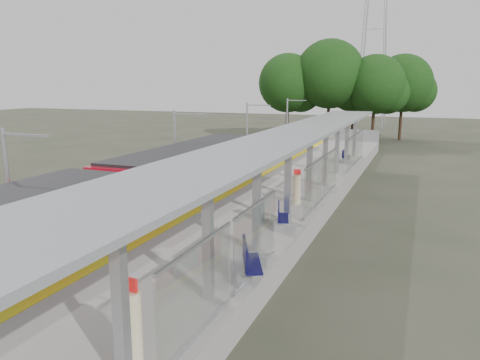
{
  "coord_description": "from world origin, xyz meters",
  "views": [
    {
      "loc": [
        7.3,
        -5.03,
        6.91
      ],
      "look_at": [
        -0.89,
        15.72,
        2.3
      ],
      "focal_mm": 35.0,
      "sensor_mm": 36.0,
      "label": 1
    }
  ],
  "objects_px": {
    "bench_mid": "(281,216)",
    "bench_far": "(345,155)",
    "info_pillar_far": "(297,189)",
    "info_pillar_near": "(131,329)",
    "litter_bin": "(259,208)",
    "bench_near": "(249,260)",
    "train": "(106,206)"
  },
  "relations": [
    {
      "from": "bench_mid",
      "to": "litter_bin",
      "type": "distance_m",
      "value": 1.5
    },
    {
      "from": "litter_bin",
      "to": "bench_near",
      "type": "bearing_deg",
      "value": -73.48
    },
    {
      "from": "bench_near",
      "to": "info_pillar_far",
      "type": "distance_m",
      "value": 9.51
    },
    {
      "from": "bench_far",
      "to": "info_pillar_far",
      "type": "distance_m",
      "value": 13.93
    },
    {
      "from": "bench_far",
      "to": "bench_mid",
      "type": "bearing_deg",
      "value": -88.85
    },
    {
      "from": "train",
      "to": "info_pillar_far",
      "type": "relative_size",
      "value": 15.67
    },
    {
      "from": "bench_far",
      "to": "info_pillar_near",
      "type": "height_order",
      "value": "info_pillar_near"
    },
    {
      "from": "bench_mid",
      "to": "litter_bin",
      "type": "bearing_deg",
      "value": 130.25
    },
    {
      "from": "bench_mid",
      "to": "bench_far",
      "type": "height_order",
      "value": "bench_mid"
    },
    {
      "from": "info_pillar_far",
      "to": "litter_bin",
      "type": "relative_size",
      "value": 1.71
    },
    {
      "from": "bench_far",
      "to": "info_pillar_far",
      "type": "relative_size",
      "value": 0.79
    },
    {
      "from": "bench_near",
      "to": "info_pillar_near",
      "type": "relative_size",
      "value": 0.86
    },
    {
      "from": "bench_near",
      "to": "info_pillar_far",
      "type": "relative_size",
      "value": 1.0
    },
    {
      "from": "info_pillar_near",
      "to": "litter_bin",
      "type": "bearing_deg",
      "value": 101.63
    },
    {
      "from": "bench_far",
      "to": "info_pillar_far",
      "type": "height_order",
      "value": "info_pillar_far"
    },
    {
      "from": "info_pillar_near",
      "to": "train",
      "type": "bearing_deg",
      "value": 135.92
    },
    {
      "from": "bench_far",
      "to": "litter_bin",
      "type": "distance_m",
      "value": 17.2
    },
    {
      "from": "train",
      "to": "bench_far",
      "type": "xyz_separation_m",
      "value": [
        6.27,
        20.96,
        -0.55
      ]
    },
    {
      "from": "info_pillar_near",
      "to": "info_pillar_far",
      "type": "relative_size",
      "value": 1.15
    },
    {
      "from": "info_pillar_far",
      "to": "litter_bin",
      "type": "height_order",
      "value": "info_pillar_far"
    },
    {
      "from": "train",
      "to": "litter_bin",
      "type": "distance_m",
      "value": 6.5
    },
    {
      "from": "bench_mid",
      "to": "bench_far",
      "type": "distance_m",
      "value": 17.99
    },
    {
      "from": "bench_mid",
      "to": "info_pillar_far",
      "type": "relative_size",
      "value": 0.86
    },
    {
      "from": "bench_mid",
      "to": "info_pillar_far",
      "type": "xyz_separation_m",
      "value": [
        -0.4,
        4.07,
        0.24
      ]
    },
    {
      "from": "train",
      "to": "bench_mid",
      "type": "bearing_deg",
      "value": 24.53
    },
    {
      "from": "info_pillar_near",
      "to": "bench_far",
      "type": "bearing_deg",
      "value": 96.15
    },
    {
      "from": "info_pillar_near",
      "to": "info_pillar_far",
      "type": "xyz_separation_m",
      "value": [
        -0.3,
        14.66,
        -0.12
      ]
    },
    {
      "from": "train",
      "to": "info_pillar_near",
      "type": "distance_m",
      "value": 9.96
    },
    {
      "from": "bench_near",
      "to": "litter_bin",
      "type": "xyz_separation_m",
      "value": [
        -1.84,
        6.21,
        -0.1
      ]
    },
    {
      "from": "bench_mid",
      "to": "train",
      "type": "bearing_deg",
      "value": -172.07
    },
    {
      "from": "litter_bin",
      "to": "bench_mid",
      "type": "bearing_deg",
      "value": -33.15
    },
    {
      "from": "bench_far",
      "to": "info_pillar_near",
      "type": "bearing_deg",
      "value": -89.34
    }
  ]
}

